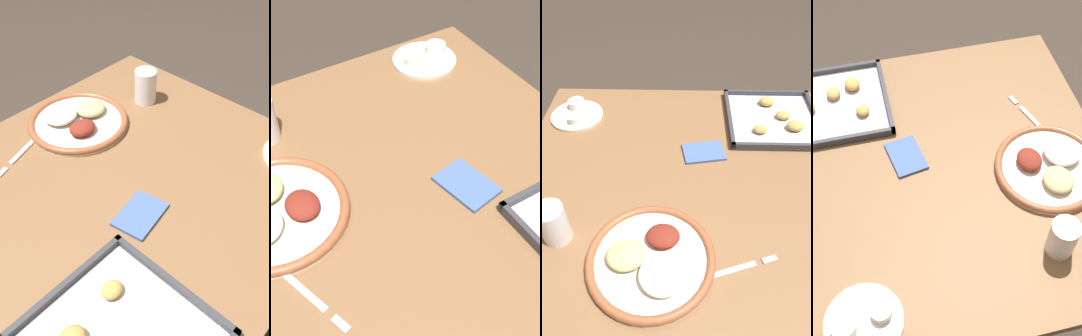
% 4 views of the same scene
% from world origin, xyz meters
% --- Properties ---
extents(dining_table, '(0.94, 0.88, 0.76)m').
position_xyz_m(dining_table, '(0.00, 0.00, 0.63)').
color(dining_table, brown).
rests_on(dining_table, ground_plane).
extents(dinner_plate, '(0.29, 0.29, 0.05)m').
position_xyz_m(dinner_plate, '(-0.07, -0.27, 0.78)').
color(dinner_plate, beige).
rests_on(dinner_plate, dining_table).
extents(fork, '(0.20, 0.08, 0.00)m').
position_xyz_m(fork, '(0.11, -0.29, 0.76)').
color(fork, silver).
rests_on(fork, dining_table).
extents(saucer_plate, '(0.17, 0.17, 0.04)m').
position_xyz_m(saucer_plate, '(-0.36, 0.27, 0.77)').
color(saucer_plate, beige).
rests_on(saucer_plate, dining_table).
extents(napkin, '(0.13, 0.11, 0.01)m').
position_xyz_m(napkin, '(0.06, 0.10, 0.77)').
color(napkin, '#3F598C').
rests_on(napkin, dining_table).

